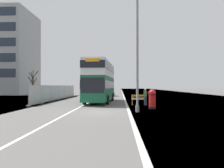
% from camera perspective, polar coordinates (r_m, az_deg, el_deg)
% --- Properties ---
extents(ground, '(140.00, 280.00, 0.10)m').
position_cam_1_polar(ground, '(16.86, -1.78, -7.48)').
color(ground, '#565451').
extents(double_decker_bus, '(3.13, 11.12, 4.84)m').
position_cam_1_polar(double_decker_bus, '(26.56, -3.08, 0.74)').
color(double_decker_bus, '#145638').
rests_on(double_decker_bus, ground).
extents(lamppost_foreground, '(0.29, 0.70, 9.62)m').
position_cam_1_polar(lamppost_foreground, '(16.83, 6.67, 8.27)').
color(lamppost_foreground, gray).
rests_on(lamppost_foreground, ground).
extents(red_pillar_postbox, '(0.66, 0.66, 1.70)m').
position_cam_1_polar(red_pillar_postbox, '(19.19, 10.51, -3.68)').
color(red_pillar_postbox, black).
rests_on(red_pillar_postbox, ground).
extents(roadworks_barrier, '(1.65, 0.72, 1.08)m').
position_cam_1_polar(roadworks_barrier, '(22.99, 7.12, -3.82)').
color(roadworks_barrier, orange).
rests_on(roadworks_barrier, ground).
extents(construction_site_fence, '(0.44, 20.60, 2.11)m').
position_cam_1_polar(construction_site_fence, '(32.31, -13.90, -2.23)').
color(construction_site_fence, '#A8AAAD').
rests_on(construction_site_fence, ground).
extents(car_oncoming_near, '(2.09, 4.24, 2.17)m').
position_cam_1_polar(car_oncoming_near, '(42.85, -0.78, -1.81)').
color(car_oncoming_near, gray).
rests_on(car_oncoming_near, ground).
extents(car_receding_mid, '(2.10, 3.91, 2.06)m').
position_cam_1_polar(car_receding_mid, '(50.88, -5.90, -1.64)').
color(car_receding_mid, silver).
rests_on(car_receding_mid, ground).
extents(car_receding_far, '(2.05, 4.13, 2.24)m').
position_cam_1_polar(car_receding_far, '(58.29, -3.73, -1.43)').
color(car_receding_far, gray).
rests_on(car_receding_far, ground).
extents(bare_tree_far_verge_near, '(2.13, 2.91, 4.84)m').
position_cam_1_polar(bare_tree_far_verge_near, '(42.50, -20.10, 0.09)').
color(bare_tree_far_verge_near, '#4C3D2D').
rests_on(bare_tree_far_verge_near, ground).
extents(pedestrian_at_kerb, '(0.34, 0.34, 1.71)m').
position_cam_1_polar(pedestrian_at_kerb, '(22.64, 8.76, -3.38)').
color(pedestrian_at_kerb, '#2D3342').
rests_on(pedestrian_at_kerb, ground).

